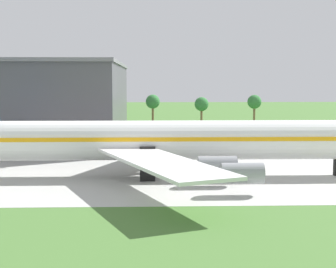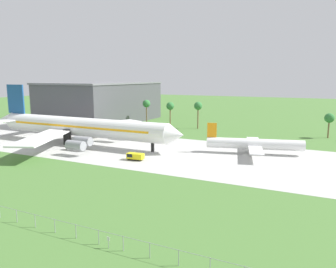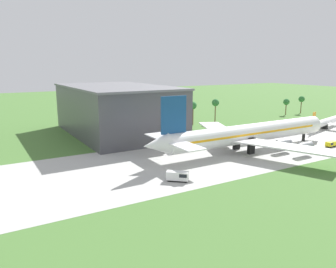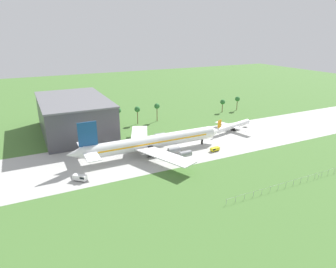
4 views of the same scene
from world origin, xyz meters
name	(u,v)px [view 1 (image 1 of 4)]	position (x,y,z in m)	size (l,w,h in m)	color
jet_airliner	(160,141)	(-45.15, -1.94, 5.91)	(78.71, 61.03, 19.96)	white
terminal_building	(51,102)	(-72.18, 48.15, 10.07)	(36.72, 61.20, 20.11)	#47474C
palm_tree_row	(314,106)	(-4.46, 47.33, 8.98)	(95.49, 3.60, 12.07)	brown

